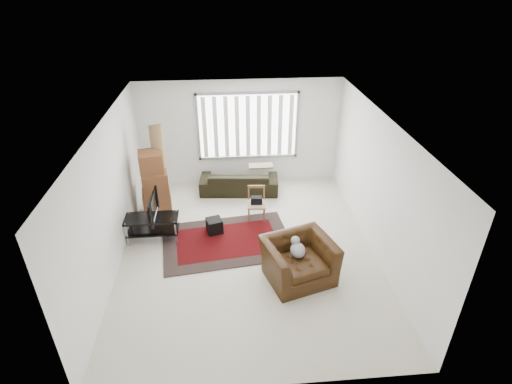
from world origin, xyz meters
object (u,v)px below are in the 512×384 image
at_px(side_chair, 256,202).
at_px(moving_boxes, 155,186).
at_px(tv_stand, 152,223).
at_px(sofa, 239,178).
at_px(armchair, 299,258).

bearing_deg(side_chair, moving_boxes, 172.74).
xyz_separation_m(tv_stand, side_chair, (2.21, 0.60, 0.03)).
distance_m(moving_boxes, side_chair, 2.31).
bearing_deg(moving_boxes, sofa, 23.43).
xyz_separation_m(sofa, armchair, (0.92, -3.30, 0.07)).
bearing_deg(armchair, tv_stand, 136.18).
bearing_deg(tv_stand, side_chair, 15.27).
bearing_deg(side_chair, tv_stand, -160.83).
xyz_separation_m(tv_stand, armchair, (2.80, -1.42, 0.06)).
relative_size(tv_stand, sofa, 0.56).
bearing_deg(side_chair, armchair, -69.82).
distance_m(tv_stand, sofa, 2.66).
distance_m(sofa, armchair, 3.42).
height_order(moving_boxes, side_chair, moving_boxes).
xyz_separation_m(moving_boxes, armchair, (2.84, -2.46, -0.26)).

